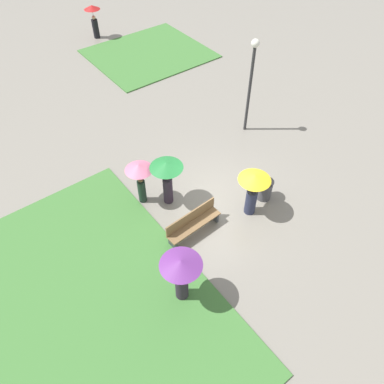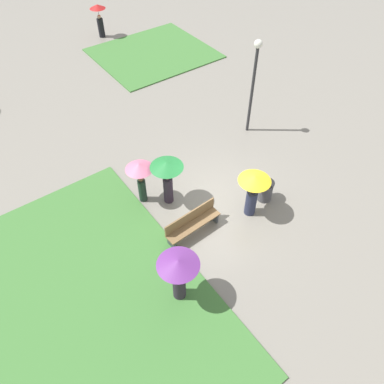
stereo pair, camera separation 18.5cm
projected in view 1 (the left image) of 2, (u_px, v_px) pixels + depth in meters
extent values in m
plane|color=gray|center=(217.00, 202.00, 13.37)|extent=(90.00, 90.00, 0.00)
cube|color=#427A38|center=(71.00, 318.00, 10.37)|extent=(7.58, 9.51, 0.06)
cube|color=#427A38|center=(149.00, 54.00, 20.98)|extent=(6.11, 5.52, 0.06)
cube|color=brown|center=(194.00, 225.00, 12.12)|extent=(2.01, 0.52, 0.05)
cube|color=brown|center=(191.00, 217.00, 12.04)|extent=(1.99, 0.15, 0.45)
cube|color=#383D42|center=(173.00, 244.00, 11.89)|extent=(0.10, 0.38, 0.40)
cube|color=#383D42|center=(214.00, 216.00, 12.68)|extent=(0.10, 0.38, 0.40)
cylinder|color=#2D2D30|center=(249.00, 92.00, 14.95)|extent=(0.12, 0.12, 3.68)
sphere|color=white|center=(255.00, 43.00, 13.50)|extent=(0.32, 0.32, 0.32)
cylinder|color=#4C4C51|center=(265.00, 190.00, 13.25)|extent=(0.52, 0.52, 0.78)
cylinder|color=black|center=(266.00, 182.00, 12.96)|extent=(0.56, 0.56, 0.03)
cylinder|color=#2D2333|center=(168.00, 190.00, 13.02)|extent=(0.45, 0.45, 1.09)
sphere|color=tan|center=(167.00, 177.00, 12.55)|extent=(0.19, 0.19, 0.19)
cylinder|color=#4C4C4F|center=(167.00, 171.00, 12.36)|extent=(0.02, 0.02, 0.35)
cone|color=#237A38|center=(166.00, 165.00, 12.15)|extent=(1.12, 1.12, 0.22)
cylinder|color=#282D47|center=(251.00, 202.00, 12.72)|extent=(0.53, 0.53, 1.00)
sphere|color=brown|center=(253.00, 189.00, 12.28)|extent=(0.20, 0.20, 0.20)
cylinder|color=#4C4C4F|center=(254.00, 184.00, 12.08)|extent=(0.02, 0.02, 0.35)
cone|color=gold|center=(255.00, 177.00, 11.88)|extent=(1.08, 1.08, 0.20)
cylinder|color=#2D2333|center=(182.00, 286.00, 10.49)|extent=(0.51, 0.51, 1.08)
sphere|color=#997051|center=(181.00, 274.00, 10.02)|extent=(0.21, 0.21, 0.21)
cylinder|color=#4C4C4F|center=(181.00, 268.00, 9.81)|extent=(0.02, 0.02, 0.35)
cone|color=#703389|center=(181.00, 263.00, 9.61)|extent=(1.16, 1.16, 0.19)
cylinder|color=#1E3328|center=(142.00, 191.00, 13.09)|extent=(0.29, 0.29, 0.95)
sphere|color=brown|center=(140.00, 179.00, 12.67)|extent=(0.20, 0.20, 0.20)
cylinder|color=#4C4C4F|center=(139.00, 173.00, 12.47)|extent=(0.02, 0.02, 0.35)
cone|color=pink|center=(139.00, 167.00, 12.26)|extent=(0.95, 0.95, 0.22)
cylinder|color=black|center=(96.00, 29.00, 22.05)|extent=(0.51, 0.51, 1.06)
sphere|color=tan|center=(94.00, 18.00, 21.59)|extent=(0.22, 0.22, 0.22)
cylinder|color=#4C4C4F|center=(93.00, 12.00, 21.38)|extent=(0.02, 0.02, 0.35)
cone|color=red|center=(92.00, 7.00, 21.17)|extent=(0.91, 0.91, 0.22)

